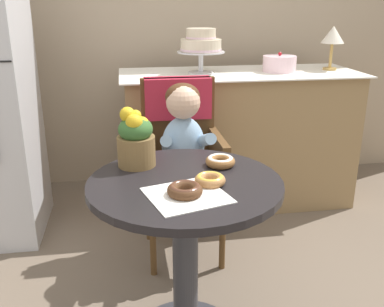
{
  "coord_description": "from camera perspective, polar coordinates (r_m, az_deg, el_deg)",
  "views": [
    {
      "loc": [
        -0.2,
        -1.46,
        1.35
      ],
      "look_at": [
        0.05,
        0.15,
        0.77
      ],
      "focal_mm": 40.83,
      "sensor_mm": 36.0,
      "label": 1
    }
  ],
  "objects": [
    {
      "name": "cafe_table",
      "position": [
        1.69,
        -0.89,
        -10.15
      ],
      "size": [
        0.72,
        0.72,
        0.72
      ],
      "color": "black",
      "rests_on": "ground"
    },
    {
      "name": "wicker_chair",
      "position": [
        2.34,
        -1.55,
        1.92
      ],
      "size": [
        0.42,
        0.45,
        0.95
      ],
      "rotation": [
        0.0,
        0.0,
        -0.0
      ],
      "color": "brown",
      "rests_on": "ground"
    },
    {
      "name": "seated_child",
      "position": [
        2.18,
        -1.03,
        1.65
      ],
      "size": [
        0.27,
        0.32,
        0.73
      ],
      "color": "#8CADCC",
      "rests_on": "ground"
    },
    {
      "name": "paper_napkin",
      "position": [
        1.48,
        -0.67,
        -5.48
      ],
      "size": [
        0.31,
        0.3,
        0.0
      ],
      "primitive_type": "cube",
      "rotation": [
        0.0,
        0.0,
        0.28
      ],
      "color": "white",
      "rests_on": "cafe_table"
    },
    {
      "name": "donut_front",
      "position": [
        1.56,
        2.37,
        -3.39
      ],
      "size": [
        0.11,
        0.11,
        0.04
      ],
      "color": "#AD7542",
      "rests_on": "cafe_table"
    },
    {
      "name": "donut_mid",
      "position": [
        1.74,
        3.72,
        -0.95
      ],
      "size": [
        0.12,
        0.12,
        0.04
      ],
      "color": "#936033",
      "rests_on": "cafe_table"
    },
    {
      "name": "donut_side",
      "position": [
        1.47,
        -0.94,
        -4.73
      ],
      "size": [
        0.12,
        0.12,
        0.04
      ],
      "color": "#4C2D19",
      "rests_on": "cafe_table"
    },
    {
      "name": "flower_vase",
      "position": [
        1.72,
        -7.35,
        1.88
      ],
      "size": [
        0.15,
        0.15,
        0.24
      ],
      "color": "brown",
      "rests_on": "cafe_table"
    },
    {
      "name": "display_counter",
      "position": [
        3.0,
        6.03,
        2.05
      ],
      "size": [
        1.56,
        0.62,
        0.9
      ],
      "color": "#93754C",
      "rests_on": "ground"
    },
    {
      "name": "tiered_cake_stand",
      "position": [
        2.81,
        1.18,
        14.1
      ],
      "size": [
        0.3,
        0.3,
        0.28
      ],
      "color": "silver",
      "rests_on": "display_counter"
    },
    {
      "name": "round_layer_cake",
      "position": [
        2.96,
        11.34,
        11.43
      ],
      "size": [
        0.22,
        0.22,
        0.13
      ],
      "color": "silver",
      "rests_on": "display_counter"
    },
    {
      "name": "table_lamp",
      "position": [
        3.1,
        17.93,
        14.33
      ],
      "size": [
        0.15,
        0.15,
        0.28
      ],
      "color": "#B28C47",
      "rests_on": "display_counter"
    }
  ]
}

